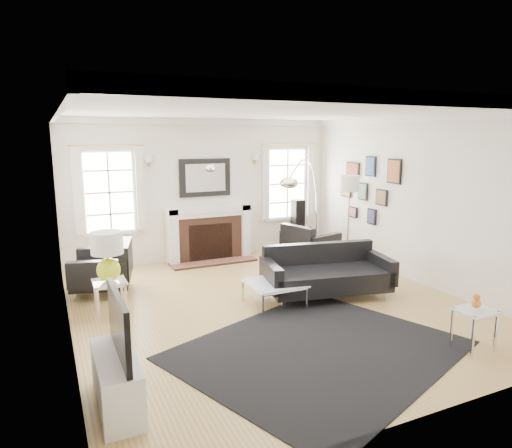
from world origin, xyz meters
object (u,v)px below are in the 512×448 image
fireplace (209,234)px  arc_floor_lamp (304,208)px  armchair_right (308,244)px  gourd_lamp (108,253)px  coffee_table (274,284)px  armchair_left (106,270)px  sofa (325,274)px

fireplace → arc_floor_lamp: 2.02m
fireplace → armchair_right: fireplace is taller
armchair_right → gourd_lamp: (-3.93, -1.21, 0.54)m
armchair_right → gourd_lamp: 4.15m
fireplace → coffee_table: (0.04, -2.79, -0.23)m
armchair_left → armchair_right: armchair_left is taller
sofa → gourd_lamp: gourd_lamp is taller
fireplace → armchair_right: size_ratio=1.52×
coffee_table → sofa: bearing=2.9°
coffee_table → armchair_left: bearing=143.1°
armchair_right → gourd_lamp: gourd_lamp is taller
sofa → armchair_right: bearing=66.7°
fireplace → sofa: size_ratio=0.82×
fireplace → sofa: fireplace is taller
coffee_table → arc_floor_lamp: (1.37, 1.48, 0.84)m
armchair_left → armchair_right: size_ratio=1.04×
fireplace → armchair_left: 2.43m
sofa → arc_floor_lamp: (0.45, 1.43, 0.81)m
gourd_lamp → armchair_left: bearing=86.2°
armchair_left → gourd_lamp: size_ratio=1.69×
armchair_right → coffee_table: (-1.70, -1.84, -0.03)m
armchair_left → gourd_lamp: bearing=-93.8°
sofa → arc_floor_lamp: 1.70m
armchair_right → sofa: bearing=-113.3°
sofa → armchair_right: 1.95m
armchair_left → arc_floor_lamp: (3.55, -0.16, 0.78)m
armchair_right → arc_floor_lamp: 0.94m
gourd_lamp → sofa: bearing=-10.4°
armchair_right → coffee_table: bearing=-132.7°
fireplace → arc_floor_lamp: (1.41, -1.31, 0.61)m
fireplace → armchair_left: (-2.13, -1.15, -0.17)m
gourd_lamp → arc_floor_lamp: bearing=13.2°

